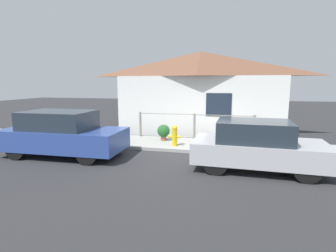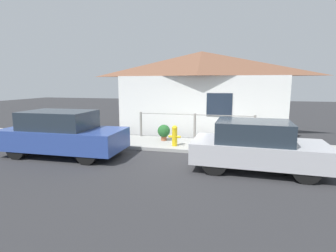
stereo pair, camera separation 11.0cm
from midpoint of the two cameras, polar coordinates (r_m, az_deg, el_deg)
ground_plane at (r=9.35m, az=3.71°, el=-5.91°), size 60.00×60.00×0.00m
sidewalk at (r=10.33m, az=4.71°, el=-4.11°), size 24.00×2.08×0.12m
house at (r=12.70m, az=6.80°, el=12.32°), size 7.98×2.23×3.93m
fence at (r=11.07m, az=5.46°, el=0.25°), size 4.90×0.10×1.08m
car_left at (r=9.56m, az=-22.29°, el=-1.59°), size 4.11×1.82×1.53m
car_right at (r=7.83m, az=18.39°, el=-4.07°), size 3.69×1.82×1.41m
fire_hydrant at (r=9.80m, az=1.13°, el=-2.02°), size 0.46×0.21×0.78m
potted_plant_near_hydrant at (r=10.74m, az=-1.27°, el=-1.19°), size 0.51×0.51×0.66m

